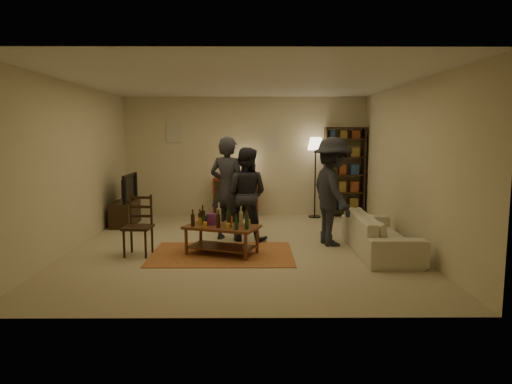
{
  "coord_description": "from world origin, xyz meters",
  "views": [
    {
      "loc": [
        0.19,
        -7.47,
        1.88
      ],
      "look_at": [
        0.24,
        0.1,
        0.9
      ],
      "focal_mm": 32.0,
      "sensor_mm": 36.0,
      "label": 1
    }
  ],
  "objects_px": {
    "dining_chair": "(139,223)",
    "person_left": "(228,189)",
    "floor_lamp": "(316,149)",
    "person_by_sofa": "(332,191)",
    "sofa": "(380,233)",
    "bookshelf": "(344,171)",
    "coffee_table": "(222,229)",
    "tv_stand": "(125,207)",
    "person_right": "(246,194)",
    "dresser": "(236,196)"
  },
  "relations": [
    {
      "from": "dining_chair",
      "to": "floor_lamp",
      "type": "bearing_deg",
      "value": 49.45
    },
    {
      "from": "coffee_table",
      "to": "person_by_sofa",
      "type": "xyz_separation_m",
      "value": [
        1.82,
        0.63,
        0.5
      ]
    },
    {
      "from": "dresser",
      "to": "bookshelf",
      "type": "xyz_separation_m",
      "value": [
        2.44,
        0.07,
        0.56
      ]
    },
    {
      "from": "dining_chair",
      "to": "dresser",
      "type": "distance_m",
      "value": 3.51
    },
    {
      "from": "person_right",
      "to": "coffee_table",
      "type": "bearing_deg",
      "value": 87.56
    },
    {
      "from": "coffee_table",
      "to": "person_by_sofa",
      "type": "distance_m",
      "value": 1.99
    },
    {
      "from": "sofa",
      "to": "person_by_sofa",
      "type": "xyz_separation_m",
      "value": [
        -0.68,
        0.51,
        0.61
      ]
    },
    {
      "from": "dining_chair",
      "to": "person_left",
      "type": "bearing_deg",
      "value": 41.56
    },
    {
      "from": "dining_chair",
      "to": "bookshelf",
      "type": "relative_size",
      "value": 0.47
    },
    {
      "from": "person_right",
      "to": "sofa",
      "type": "bearing_deg",
      "value": 176.01
    },
    {
      "from": "bookshelf",
      "to": "floor_lamp",
      "type": "distance_m",
      "value": 0.84
    },
    {
      "from": "coffee_table",
      "to": "person_right",
      "type": "height_order",
      "value": "person_right"
    },
    {
      "from": "tv_stand",
      "to": "sofa",
      "type": "distance_m",
      "value": 5.14
    },
    {
      "from": "sofa",
      "to": "dining_chair",
      "type": "bearing_deg",
      "value": 91.68
    },
    {
      "from": "tv_stand",
      "to": "dresser",
      "type": "height_order",
      "value": "dresser"
    },
    {
      "from": "coffee_table",
      "to": "sofa",
      "type": "bearing_deg",
      "value": 2.66
    },
    {
      "from": "coffee_table",
      "to": "floor_lamp",
      "type": "xyz_separation_m",
      "value": [
        1.88,
        3.17,
        1.12
      ]
    },
    {
      "from": "person_right",
      "to": "tv_stand",
      "type": "bearing_deg",
      "value": -10.54
    },
    {
      "from": "sofa",
      "to": "floor_lamp",
      "type": "bearing_deg",
      "value": 11.58
    },
    {
      "from": "bookshelf",
      "to": "sofa",
      "type": "relative_size",
      "value": 0.97
    },
    {
      "from": "person_right",
      "to": "person_by_sofa",
      "type": "height_order",
      "value": "person_by_sofa"
    },
    {
      "from": "dresser",
      "to": "person_right",
      "type": "xyz_separation_m",
      "value": [
        0.25,
        -2.26,
        0.34
      ]
    },
    {
      "from": "dining_chair",
      "to": "person_left",
      "type": "distance_m",
      "value": 1.71
    },
    {
      "from": "coffee_table",
      "to": "person_by_sofa",
      "type": "relative_size",
      "value": 0.69
    },
    {
      "from": "dining_chair",
      "to": "person_by_sofa",
      "type": "relative_size",
      "value": 0.52
    },
    {
      "from": "dining_chair",
      "to": "sofa",
      "type": "xyz_separation_m",
      "value": [
        3.78,
        0.11,
        -0.19
      ]
    },
    {
      "from": "person_left",
      "to": "person_right",
      "type": "distance_m",
      "value": 0.33
    },
    {
      "from": "sofa",
      "to": "person_left",
      "type": "height_order",
      "value": "person_left"
    },
    {
      "from": "dresser",
      "to": "floor_lamp",
      "type": "bearing_deg",
      "value": -2.05
    },
    {
      "from": "floor_lamp",
      "to": "person_by_sofa",
      "type": "relative_size",
      "value": 0.98
    },
    {
      "from": "person_right",
      "to": "dresser",
      "type": "bearing_deg",
      "value": -65.98
    },
    {
      "from": "tv_stand",
      "to": "bookshelf",
      "type": "bearing_deg",
      "value": 11.8
    },
    {
      "from": "bookshelf",
      "to": "person_by_sofa",
      "type": "relative_size",
      "value": 1.11
    },
    {
      "from": "person_left",
      "to": "person_right",
      "type": "xyz_separation_m",
      "value": [
        0.31,
        -0.04,
        -0.09
      ]
    },
    {
      "from": "dresser",
      "to": "tv_stand",
      "type": "bearing_deg",
      "value": -157.93
    },
    {
      "from": "coffee_table",
      "to": "floor_lamp",
      "type": "distance_m",
      "value": 3.85
    },
    {
      "from": "dining_chair",
      "to": "tv_stand",
      "type": "xyz_separation_m",
      "value": [
        -0.86,
        2.31,
        -0.11
      ]
    },
    {
      "from": "coffee_table",
      "to": "tv_stand",
      "type": "distance_m",
      "value": 3.16
    },
    {
      "from": "person_left",
      "to": "person_right",
      "type": "bearing_deg",
      "value": -165.57
    },
    {
      "from": "dresser",
      "to": "person_right",
      "type": "bearing_deg",
      "value": -83.71
    },
    {
      "from": "floor_lamp",
      "to": "person_by_sofa",
      "type": "bearing_deg",
      "value": -91.25
    },
    {
      "from": "dresser",
      "to": "floor_lamp",
      "type": "relative_size",
      "value": 0.76
    },
    {
      "from": "dining_chair",
      "to": "tv_stand",
      "type": "height_order",
      "value": "tv_stand"
    },
    {
      "from": "dresser",
      "to": "bookshelf",
      "type": "distance_m",
      "value": 2.5
    },
    {
      "from": "sofa",
      "to": "person_by_sofa",
      "type": "bearing_deg",
      "value": 52.98
    },
    {
      "from": "person_by_sofa",
      "to": "person_left",
      "type": "bearing_deg",
      "value": 65.89
    },
    {
      "from": "coffee_table",
      "to": "person_right",
      "type": "xyz_separation_m",
      "value": [
        0.36,
        0.97,
        0.41
      ]
    },
    {
      "from": "sofa",
      "to": "dresser",
      "type": "bearing_deg",
      "value": 37.54
    },
    {
      "from": "coffee_table",
      "to": "dining_chair",
      "type": "relative_size",
      "value": 1.32
    },
    {
      "from": "person_by_sofa",
      "to": "dresser",
      "type": "bearing_deg",
      "value": 21.33
    }
  ]
}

